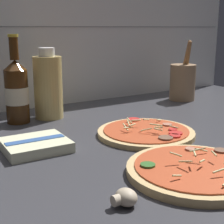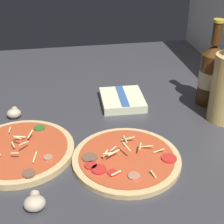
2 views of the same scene
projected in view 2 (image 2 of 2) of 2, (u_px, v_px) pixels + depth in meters
counter_slab at (126, 158)px, 82.79cm from camera, size 160.00×90.00×2.50cm
pizza_near at (20, 150)px, 81.84cm from camera, size 25.88×25.88×4.81cm
pizza_far at (126, 159)px, 79.15cm from camera, size 25.16×25.16×4.77cm
beer_bottle at (211, 74)px, 99.91cm from camera, size 6.77×6.77×25.47cm
mushroom_left at (35, 203)px, 66.17cm from camera, size 4.51×4.29×3.00cm
mushroom_right at (14, 113)px, 96.35cm from camera, size 4.16×3.96×2.77cm
dish_towel at (122, 100)px, 103.73cm from camera, size 14.62×13.04×2.56cm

